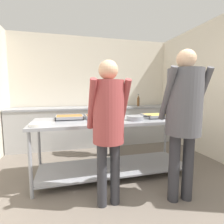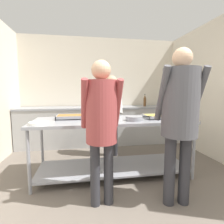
{
  "view_description": "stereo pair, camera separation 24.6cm",
  "coord_description": "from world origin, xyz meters",
  "px_view_note": "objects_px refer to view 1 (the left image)",
  "views": [
    {
      "loc": [
        -0.72,
        -1.01,
        1.3
      ],
      "look_at": [
        -0.02,
        1.63,
        0.97
      ],
      "focal_mm": 28.0,
      "sensor_mm": 36.0,
      "label": 1
    },
    {
      "loc": [
        -0.48,
        -1.06,
        1.3
      ],
      "look_at": [
        -0.02,
        1.63,
        0.97
      ],
      "focal_mm": 28.0,
      "sensor_mm": 36.0,
      "label": 2
    }
  ],
  "objects_px": {
    "serving_tray_roast": "(70,117)",
    "water_bottle": "(138,101)",
    "plate_stack": "(40,124)",
    "guest_serving_right": "(184,110)",
    "cook_behind_counter": "(108,107)",
    "serving_tray_greens": "(100,117)",
    "broccoli_bowl": "(168,113)",
    "sauce_pan": "(135,118)",
    "guest_serving_left": "(108,118)",
    "serving_tray_vegetables": "(156,116)"
  },
  "relations": [
    {
      "from": "guest_serving_right",
      "to": "cook_behind_counter",
      "type": "distance_m",
      "value": 1.71
    },
    {
      "from": "guest_serving_left",
      "to": "cook_behind_counter",
      "type": "distance_m",
      "value": 1.54
    },
    {
      "from": "guest_serving_left",
      "to": "serving_tray_vegetables",
      "type": "bearing_deg",
      "value": 35.94
    },
    {
      "from": "plate_stack",
      "to": "guest_serving_left",
      "type": "relative_size",
      "value": 0.15
    },
    {
      "from": "serving_tray_roast",
      "to": "cook_behind_counter",
      "type": "distance_m",
      "value": 0.97
    },
    {
      "from": "serving_tray_roast",
      "to": "broccoli_bowl",
      "type": "height_order",
      "value": "broccoli_bowl"
    },
    {
      "from": "guest_serving_left",
      "to": "water_bottle",
      "type": "bearing_deg",
      "value": 59.79
    },
    {
      "from": "serving_tray_greens",
      "to": "water_bottle",
      "type": "relative_size",
      "value": 1.52
    },
    {
      "from": "serving_tray_roast",
      "to": "guest_serving_right",
      "type": "height_order",
      "value": "guest_serving_right"
    },
    {
      "from": "plate_stack",
      "to": "sauce_pan",
      "type": "xyz_separation_m",
      "value": [
        1.3,
        0.1,
        0.02
      ]
    },
    {
      "from": "cook_behind_counter",
      "to": "guest_serving_left",
      "type": "bearing_deg",
      "value": -103.54
    },
    {
      "from": "guest_serving_left",
      "to": "guest_serving_right",
      "type": "relative_size",
      "value": 0.93
    },
    {
      "from": "serving_tray_vegetables",
      "to": "broccoli_bowl",
      "type": "bearing_deg",
      "value": 30.17
    },
    {
      "from": "plate_stack",
      "to": "serving_tray_roast",
      "type": "height_order",
      "value": "serving_tray_roast"
    },
    {
      "from": "serving_tray_roast",
      "to": "broccoli_bowl",
      "type": "distance_m",
      "value": 1.7
    },
    {
      "from": "sauce_pan",
      "to": "serving_tray_vegetables",
      "type": "bearing_deg",
      "value": 19.68
    },
    {
      "from": "sauce_pan",
      "to": "serving_tray_vegetables",
      "type": "distance_m",
      "value": 0.45
    },
    {
      "from": "serving_tray_roast",
      "to": "water_bottle",
      "type": "xyz_separation_m",
      "value": [
        1.75,
        1.41,
        0.16
      ]
    },
    {
      "from": "guest_serving_left",
      "to": "water_bottle",
      "type": "height_order",
      "value": "guest_serving_left"
    },
    {
      "from": "serving_tray_greens",
      "to": "broccoli_bowl",
      "type": "bearing_deg",
      "value": 0.84
    },
    {
      "from": "plate_stack",
      "to": "guest_serving_right",
      "type": "relative_size",
      "value": 0.14
    },
    {
      "from": "serving_tray_greens",
      "to": "guest_serving_left",
      "type": "height_order",
      "value": "guest_serving_left"
    },
    {
      "from": "serving_tray_vegetables",
      "to": "guest_serving_right",
      "type": "height_order",
      "value": "guest_serving_right"
    },
    {
      "from": "serving_tray_roast",
      "to": "water_bottle",
      "type": "distance_m",
      "value": 2.25
    },
    {
      "from": "cook_behind_counter",
      "to": "water_bottle",
      "type": "distance_m",
      "value": 1.28
    },
    {
      "from": "guest_serving_right",
      "to": "broccoli_bowl",
      "type": "bearing_deg",
      "value": 66.18
    },
    {
      "from": "guest_serving_right",
      "to": "water_bottle",
      "type": "distance_m",
      "value": 2.5
    },
    {
      "from": "plate_stack",
      "to": "serving_tray_roast",
      "type": "distance_m",
      "value": 0.58
    },
    {
      "from": "plate_stack",
      "to": "water_bottle",
      "type": "relative_size",
      "value": 0.83
    },
    {
      "from": "cook_behind_counter",
      "to": "water_bottle",
      "type": "bearing_deg",
      "value": 39.59
    },
    {
      "from": "plate_stack",
      "to": "water_bottle",
      "type": "distance_m",
      "value": 2.82
    },
    {
      "from": "serving_tray_vegetables",
      "to": "plate_stack",
      "type": "bearing_deg",
      "value": -171.76
    },
    {
      "from": "serving_tray_greens",
      "to": "guest_serving_left",
      "type": "xyz_separation_m",
      "value": [
        -0.08,
        -0.88,
        0.11
      ]
    },
    {
      "from": "plate_stack",
      "to": "cook_behind_counter",
      "type": "bearing_deg",
      "value": 43.11
    },
    {
      "from": "serving_tray_vegetables",
      "to": "broccoli_bowl",
      "type": "distance_m",
      "value": 0.39
    },
    {
      "from": "serving_tray_vegetables",
      "to": "serving_tray_roast",
      "type": "bearing_deg",
      "value": 171.42
    },
    {
      "from": "guest_serving_left",
      "to": "cook_behind_counter",
      "type": "bearing_deg",
      "value": 76.46
    },
    {
      "from": "plate_stack",
      "to": "serving_tray_vegetables",
      "type": "relative_size",
      "value": 0.62
    },
    {
      "from": "sauce_pan",
      "to": "water_bottle",
      "type": "xyz_separation_m",
      "value": [
        0.81,
        1.77,
        0.15
      ]
    },
    {
      "from": "serving_tray_vegetables",
      "to": "guest_serving_right",
      "type": "bearing_deg",
      "value": -98.05
    },
    {
      "from": "serving_tray_greens",
      "to": "broccoli_bowl",
      "type": "relative_size",
      "value": 2.41
    },
    {
      "from": "guest_serving_right",
      "to": "water_bottle",
      "type": "xyz_separation_m",
      "value": [
        0.5,
        2.45,
        -0.02
      ]
    },
    {
      "from": "cook_behind_counter",
      "to": "plate_stack",
      "type": "bearing_deg",
      "value": -136.89
    },
    {
      "from": "serving_tray_vegetables",
      "to": "cook_behind_counter",
      "type": "relative_size",
      "value": 0.25
    },
    {
      "from": "guest_serving_left",
      "to": "serving_tray_greens",
      "type": "bearing_deg",
      "value": 85.03
    },
    {
      "from": "serving_tray_roast",
      "to": "serving_tray_vegetables",
      "type": "bearing_deg",
      "value": -8.58
    },
    {
      "from": "sauce_pan",
      "to": "plate_stack",
      "type": "bearing_deg",
      "value": -175.72
    },
    {
      "from": "sauce_pan",
      "to": "broccoli_bowl",
      "type": "bearing_deg",
      "value": 24.52
    },
    {
      "from": "broccoli_bowl",
      "to": "water_bottle",
      "type": "height_order",
      "value": "water_bottle"
    },
    {
      "from": "serving_tray_roast",
      "to": "serving_tray_vegetables",
      "type": "xyz_separation_m",
      "value": [
        1.36,
        -0.21,
        -0.0
      ]
    }
  ]
}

